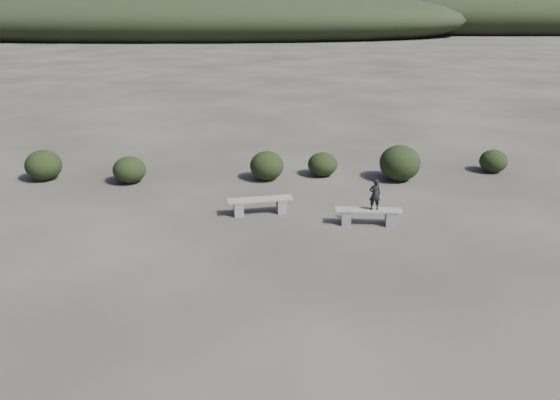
{
  "coord_description": "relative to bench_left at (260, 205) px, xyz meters",
  "views": [
    {
      "loc": [
        -0.42,
        -10.28,
        6.2
      ],
      "look_at": [
        -0.7,
        3.5,
        1.1
      ],
      "focal_mm": 35.0,
      "sensor_mm": 36.0,
      "label": 1
    }
  ],
  "objects": [
    {
      "name": "shrub_d",
      "position": [
        4.86,
        3.44,
        0.34
      ],
      "size": [
        1.47,
        1.47,
        1.28
      ],
      "primitive_type": "ellipsoid",
      "color": "black",
      "rests_on": "ground"
    },
    {
      "name": "shrub_f",
      "position": [
        -8.02,
        3.22,
        0.24
      ],
      "size": [
        1.29,
        1.29,
        1.09
      ],
      "primitive_type": "ellipsoid",
      "color": "black",
      "rests_on": "ground"
    },
    {
      "name": "bench_left",
      "position": [
        0.0,
        0.0,
        0.0
      ],
      "size": [
        2.04,
        0.83,
        0.5
      ],
      "rotation": [
        0.0,
        0.0,
        0.21
      ],
      "color": "gray",
      "rests_on": "ground"
    },
    {
      "name": "ground",
      "position": [
        1.35,
        -5.24,
        -0.3
      ],
      "size": [
        1200.0,
        1200.0,
        0.0
      ],
      "primitive_type": "plane",
      "color": "#2A2620",
      "rests_on": "ground"
    },
    {
      "name": "shrub_e",
      "position": [
        8.6,
        4.49,
        0.13
      ],
      "size": [
        1.03,
        1.03,
        0.86
      ],
      "primitive_type": "ellipsoid",
      "color": "black",
      "rests_on": "ground"
    },
    {
      "name": "shrub_a",
      "position": [
        -4.83,
        2.94,
        0.17
      ],
      "size": [
        1.16,
        1.16,
        0.95
      ],
      "primitive_type": "ellipsoid",
      "color": "black",
      "rests_on": "ground"
    },
    {
      "name": "seated_person",
      "position": [
        3.34,
        -0.79,
        0.64
      ],
      "size": [
        0.36,
        0.26,
        0.92
      ],
      "primitive_type": "imported",
      "rotation": [
        0.0,
        0.0,
        3.27
      ],
      "color": "black",
      "rests_on": "bench_right"
    },
    {
      "name": "shrub_c",
      "position": [
        2.11,
        3.9,
        0.14
      ],
      "size": [
        1.1,
        1.1,
        0.88
      ],
      "primitive_type": "ellipsoid",
      "color": "black",
      "rests_on": "ground"
    },
    {
      "name": "shrub_b",
      "position": [
        0.06,
        3.38,
        0.22
      ],
      "size": [
        1.23,
        1.23,
        1.05
      ],
      "primitive_type": "ellipsoid",
      "color": "black",
      "rests_on": "ground"
    },
    {
      "name": "bench_right",
      "position": [
        3.19,
        -0.78,
        -0.01
      ],
      "size": [
        1.92,
        0.47,
        0.48
      ],
      "rotation": [
        0.0,
        0.0,
        -0.04
      ],
      "color": "gray",
      "rests_on": "ground"
    }
  ]
}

